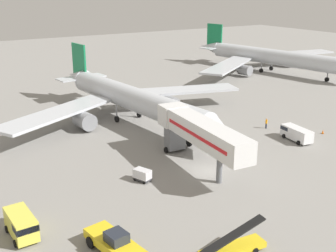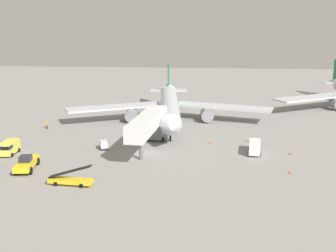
% 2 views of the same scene
% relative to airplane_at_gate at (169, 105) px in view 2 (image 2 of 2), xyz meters
% --- Properties ---
extents(ground_plane, '(300.00, 300.00, 0.00)m').
position_rel_airplane_at_gate_xyz_m(ground_plane, '(-1.15, -24.25, -3.95)').
color(ground_plane, gray).
extents(airplane_at_gate, '(46.97, 47.40, 11.28)m').
position_rel_airplane_at_gate_xyz_m(airplane_at_gate, '(0.00, 0.00, 0.00)').
color(airplane_at_gate, silver).
rests_on(airplane_at_gate, ground).
extents(jet_bridge, '(4.79, 18.40, 6.59)m').
position_rel_airplane_at_gate_xyz_m(jet_bridge, '(-1.57, -22.21, 0.91)').
color(jet_bridge, silver).
rests_on(jet_bridge, ground).
extents(pushback_tug, '(3.42, 7.01, 2.31)m').
position_rel_airplane_at_gate_xyz_m(pushback_tug, '(-18.56, -34.07, -2.89)').
color(pushback_tug, yellow).
rests_on(pushback_tug, ground).
extents(belt_loader_truck, '(6.25, 2.13, 3.02)m').
position_rel_airplane_at_gate_xyz_m(belt_loader_truck, '(-9.91, -39.49, -3.20)').
color(belt_loader_truck, yellow).
rests_on(belt_loader_truck, ground).
extents(service_van_rear_right, '(2.56, 5.43, 2.02)m').
position_rel_airplane_at_gate_xyz_m(service_van_rear_right, '(16.82, -22.06, -2.79)').
color(service_van_rear_right, white).
rests_on(service_van_rear_right, ground).
extents(service_van_outer_right, '(2.44, 4.75, 2.28)m').
position_rel_airplane_at_gate_xyz_m(service_van_outer_right, '(-24.76, -27.03, -2.66)').
color(service_van_outer_right, '#E5DB4C').
rests_on(service_van_outer_right, ground).
extents(baggage_cart_outer_left, '(1.88, 2.34, 1.47)m').
position_rel_airplane_at_gate_xyz_m(baggage_cart_outer_left, '(-9.57, -22.36, -3.14)').
color(baggage_cart_outer_left, '#38383D').
rests_on(baggage_cart_outer_left, ground).
extents(ground_crew_worker_foreground, '(0.43, 0.43, 1.73)m').
position_rel_airplane_at_gate_xyz_m(ground_crew_worker_foreground, '(17.05, -15.58, -3.03)').
color(ground_crew_worker_foreground, '#1E2333').
rests_on(ground_crew_worker_foreground, ground).
extents(ground_crew_worker_midground, '(0.48, 0.48, 1.78)m').
position_rel_airplane_at_gate_xyz_m(ground_crew_worker_midground, '(-25.27, -8.86, -3.01)').
color(ground_crew_worker_midground, '#1E2333').
rests_on(ground_crew_worker_midground, ground).
extents(safety_cone_alpha, '(0.41, 0.41, 0.62)m').
position_rel_airplane_at_gate_xyz_m(safety_cone_alpha, '(21.06, -31.82, -3.64)').
color(safety_cone_alpha, black).
rests_on(safety_cone_alpha, ground).
extents(safety_cone_bravo, '(0.41, 0.41, 0.62)m').
position_rel_airplane_at_gate_xyz_m(safety_cone_bravo, '(22.81, -22.20, -3.64)').
color(safety_cone_bravo, black).
rests_on(safety_cone_bravo, ground).
extents(safety_cone_charlie, '(0.37, 0.37, 0.57)m').
position_rel_airplane_at_gate_xyz_m(safety_cone_charlie, '(9.31, -16.88, -3.67)').
color(safety_cone_charlie, black).
rests_on(safety_cone_charlie, ground).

